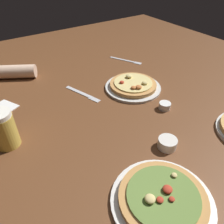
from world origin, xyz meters
name	(u,v)px	position (x,y,z in m)	size (l,w,h in m)	color
ground_plane	(112,119)	(0.00, 0.00, -0.01)	(2.40, 2.40, 0.03)	brown
pizza_plate_near	(162,199)	(-0.10, -0.40, 0.02)	(0.29, 0.29, 0.05)	silver
pizza_plate_far	(133,86)	(0.21, 0.12, 0.02)	(0.27, 0.27, 0.05)	silver
beer_mug_dark	(4,129)	(-0.40, 0.08, 0.07)	(0.09, 0.13, 0.14)	gold
ramekin_sauce	(167,143)	(0.06, -0.26, 0.02)	(0.07, 0.07, 0.04)	silver
ramekin_butter	(165,106)	(0.22, -0.09, 0.01)	(0.05, 0.05, 0.03)	white
fork_left	(126,60)	(0.38, 0.40, 0.00)	(0.11, 0.19, 0.01)	silver
knife_right	(83,93)	(-0.02, 0.22, 0.00)	(0.09, 0.21, 0.01)	silver
diner_arm	(6,72)	(-0.28, 0.59, 0.04)	(0.27, 0.19, 0.07)	beige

